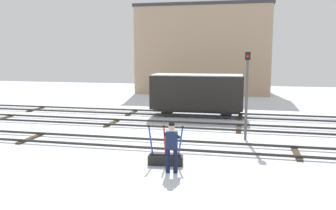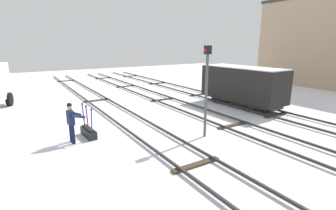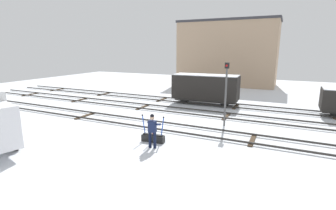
{
  "view_description": "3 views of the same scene",
  "coord_description": "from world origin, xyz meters",
  "px_view_note": "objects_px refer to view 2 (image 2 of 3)",
  "views": [
    {
      "loc": [
        3.87,
        -14.54,
        3.99
      ],
      "look_at": [
        0.07,
        2.7,
        1.41
      ],
      "focal_mm": 38.55,
      "sensor_mm": 36.0,
      "label": 1
    },
    {
      "loc": [
        11.91,
        -4.91,
        4.08
      ],
      "look_at": [
        1.4,
        1.66,
        1.0
      ],
      "focal_mm": 26.36,
      "sensor_mm": 36.0,
      "label": 2
    },
    {
      "loc": [
        7.23,
        -13.47,
        4.82
      ],
      "look_at": [
        -0.48,
        2.78,
        0.8
      ],
      "focal_mm": 26.87,
      "sensor_mm": 36.0,
      "label": 3
    }
  ],
  "objects_px": {
    "switch_lever_frame": "(88,131)",
    "freight_car_back_track": "(242,84)",
    "signal_post": "(206,83)",
    "rail_worker": "(72,121)"
  },
  "relations": [
    {
      "from": "signal_post",
      "to": "rail_worker",
      "type": "bearing_deg",
      "value": -114.54
    },
    {
      "from": "rail_worker",
      "to": "signal_post",
      "type": "distance_m",
      "value": 5.9
    },
    {
      "from": "rail_worker",
      "to": "switch_lever_frame",
      "type": "bearing_deg",
      "value": 112.88
    },
    {
      "from": "switch_lever_frame",
      "to": "rail_worker",
      "type": "relative_size",
      "value": 0.83
    },
    {
      "from": "switch_lever_frame",
      "to": "signal_post",
      "type": "distance_m",
      "value": 5.69
    },
    {
      "from": "switch_lever_frame",
      "to": "freight_car_back_track",
      "type": "relative_size",
      "value": 0.25
    },
    {
      "from": "switch_lever_frame",
      "to": "rail_worker",
      "type": "bearing_deg",
      "value": -67.12
    },
    {
      "from": "signal_post",
      "to": "freight_car_back_track",
      "type": "relative_size",
      "value": 0.7
    },
    {
      "from": "rail_worker",
      "to": "signal_post",
      "type": "bearing_deg",
      "value": 61.05
    },
    {
      "from": "switch_lever_frame",
      "to": "signal_post",
      "type": "xyz_separation_m",
      "value": [
        2.76,
        4.47,
        2.2
      ]
    }
  ]
}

